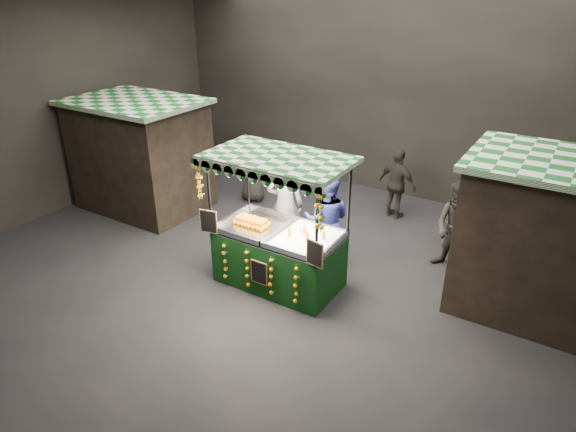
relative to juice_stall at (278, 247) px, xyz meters
The scene contains 12 objects.
ground 0.82m from the juice_stall, 139.94° to the left, with size 12.00×12.00×0.00m, color black.
market_hall 2.65m from the juice_stall, 139.94° to the left, with size 12.10×10.10×5.05m.
neighbour_stall_left 4.83m from the juice_stall, 165.42° to the left, with size 3.00×2.20×2.60m.
neighbour_stall_right 4.52m from the juice_stall, 22.37° to the left, with size 3.00×2.20×2.60m.
juice_stall is the anchor object (origin of this frame).
vendor_grey 1.28m from the juice_stall, 116.97° to the left, with size 0.86×0.72×2.02m.
vendor_blue 1.19m from the juice_stall, 72.02° to the left, with size 1.08×0.97×1.83m.
shopper_0 5.35m from the juice_stall, 152.66° to the left, with size 0.74×0.64×1.71m.
shopper_1 3.32m from the juice_stall, 39.75° to the left, with size 1.03×0.90×1.80m.
shopper_2 3.89m from the juice_stall, 78.89° to the left, with size 1.03×0.63×1.64m.
shopper_3 4.21m from the juice_stall, 49.67° to the left, with size 1.09×1.22×1.64m.
shopper_4 3.89m from the juice_stall, 132.36° to the left, with size 0.86×0.66×1.57m.
Camera 1 is at (4.46, -6.63, 5.04)m, focal length 30.97 mm.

